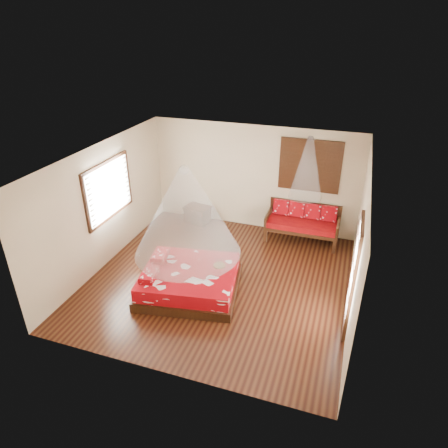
{
  "coord_description": "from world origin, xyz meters",
  "views": [
    {
      "loc": [
        2.41,
        -6.86,
        5.17
      ],
      "look_at": [
        -0.05,
        0.46,
        1.15
      ],
      "focal_mm": 32.0,
      "sensor_mm": 36.0,
      "label": 1
    }
  ],
  "objects": [
    {
      "name": "bed",
      "position": [
        -0.49,
        -0.57,
        0.25
      ],
      "size": [
        2.27,
        2.12,
        0.63
      ],
      "rotation": [
        0.0,
        0.0,
        0.17
      ],
      "color": "black",
      "rests_on": "floor"
    },
    {
      "name": "mosquito_net_daybed",
      "position": [
        1.43,
        2.25,
        2.0
      ],
      "size": [
        0.79,
        0.79,
        1.5
      ],
      "primitive_type": "cone",
      "color": "white",
      "rests_on": "ceiling"
    },
    {
      "name": "daybed",
      "position": [
        1.43,
        2.38,
        0.52
      ],
      "size": [
        1.84,
        0.82,
        0.96
      ],
      "color": "black",
      "rests_on": "floor"
    },
    {
      "name": "room",
      "position": [
        0.0,
        0.0,
        1.4
      ],
      "size": [
        5.54,
        5.54,
        2.84
      ],
      "color": "black",
      "rests_on": "ground"
    },
    {
      "name": "window_left",
      "position": [
        -2.71,
        0.2,
        1.7
      ],
      "size": [
        0.1,
        1.74,
        1.34
      ],
      "color": "black",
      "rests_on": "wall_left"
    },
    {
      "name": "storage_chest",
      "position": [
        -1.51,
        2.45,
        0.24
      ],
      "size": [
        0.76,
        0.62,
        0.46
      ],
      "rotation": [
        0.0,
        0.0,
        -0.21
      ],
      "color": "black",
      "rests_on": "floor"
    },
    {
      "name": "mosquito_net_main",
      "position": [
        -0.47,
        -0.57,
        1.85
      ],
      "size": [
        2.13,
        2.13,
        1.8
      ],
      "primitive_type": "cone",
      "color": "white",
      "rests_on": "ceiling"
    },
    {
      "name": "shutter_panel",
      "position": [
        1.43,
        2.72,
        1.9
      ],
      "size": [
        1.52,
        0.06,
        1.32
      ],
      "color": "black",
      "rests_on": "wall_back"
    },
    {
      "name": "glazed_door",
      "position": [
        2.72,
        -0.6,
        1.07
      ],
      "size": [
        0.08,
        1.02,
        2.16
      ],
      "color": "black",
      "rests_on": "floor"
    },
    {
      "name": "wine_tray",
      "position": [
        0.07,
        -0.21,
        0.55
      ],
      "size": [
        0.25,
        0.25,
        0.21
      ],
      "rotation": [
        0.0,
        0.0,
        0.22
      ],
      "color": "brown",
      "rests_on": "bed"
    }
  ]
}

